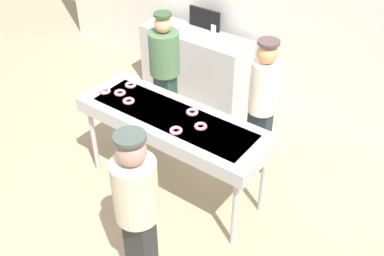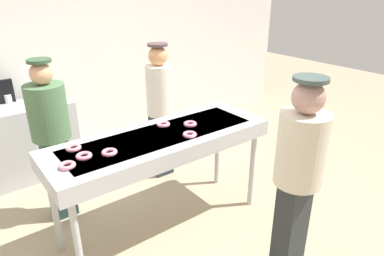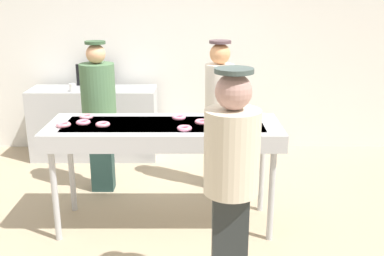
% 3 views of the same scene
% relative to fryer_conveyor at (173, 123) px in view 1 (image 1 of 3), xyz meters
% --- Properties ---
extents(ground_plane, '(16.00, 16.00, 0.00)m').
position_rel_fryer_conveyor_xyz_m(ground_plane, '(0.00, 0.00, -0.93)').
color(ground_plane, tan).
extents(back_wall, '(8.00, 0.12, 2.96)m').
position_rel_fryer_conveyor_xyz_m(back_wall, '(0.00, 2.30, 0.56)').
color(back_wall, white).
rests_on(back_wall, ground).
extents(fryer_conveyor, '(2.11, 0.73, 1.01)m').
position_rel_fryer_conveyor_xyz_m(fryer_conveyor, '(0.00, 0.00, 0.00)').
color(fryer_conveyor, '#B7BABF').
rests_on(fryer_conveyor, ground).
extents(strawberry_donut_0, '(0.18, 0.18, 0.03)m').
position_rel_fryer_conveyor_xyz_m(strawberry_donut_0, '(0.13, 0.16, 0.10)').
color(strawberry_donut_0, pink).
rests_on(strawberry_donut_0, fryer_conveyor).
extents(strawberry_donut_1, '(0.18, 0.18, 0.03)m').
position_rel_fryer_conveyor_xyz_m(strawberry_donut_1, '(0.19, -0.19, 0.10)').
color(strawberry_donut_1, pink).
rests_on(strawberry_donut_1, fryer_conveyor).
extents(strawberry_donut_2, '(0.16, 0.16, 0.03)m').
position_rel_fryer_conveyor_xyz_m(strawberry_donut_2, '(0.34, 0.01, 0.10)').
color(strawberry_donut_2, pink).
rests_on(strawberry_donut_2, fryer_conveyor).
extents(strawberry_donut_3, '(0.16, 0.16, 0.03)m').
position_rel_fryer_conveyor_xyz_m(strawberry_donut_3, '(-0.74, 0.18, 0.10)').
color(strawberry_donut_3, pink).
rests_on(strawberry_donut_3, fryer_conveyor).
extents(strawberry_donut_4, '(0.15, 0.15, 0.03)m').
position_rel_fryer_conveyor_xyz_m(strawberry_donut_4, '(-0.54, -0.08, 0.10)').
color(strawberry_donut_4, pink).
rests_on(strawberry_donut_4, fryer_conveyor).
extents(strawberry_donut_5, '(0.14, 0.14, 0.03)m').
position_rel_fryer_conveyor_xyz_m(strawberry_donut_5, '(-0.73, -0.01, 0.10)').
color(strawberry_donut_5, pink).
rests_on(strawberry_donut_5, fryer_conveyor).
extents(strawberry_donut_6, '(0.14, 0.14, 0.03)m').
position_rel_fryer_conveyor_xyz_m(strawberry_donut_6, '(-0.89, -0.08, 0.10)').
color(strawberry_donut_6, pink).
rests_on(strawberry_donut_6, fryer_conveyor).
extents(worker_baker, '(0.31, 0.31, 1.66)m').
position_rel_fryer_conveyor_xyz_m(worker_baker, '(0.55, 0.89, 0.00)').
color(worker_baker, '#222C36').
rests_on(worker_baker, ground).
extents(worker_assistant, '(0.37, 0.37, 1.67)m').
position_rel_fryer_conveyor_xyz_m(worker_assistant, '(-0.75, 0.80, 0.04)').
color(worker_assistant, '#233F3A').
rests_on(worker_assistant, ground).
extents(customer_waiting, '(0.37, 0.37, 1.71)m').
position_rel_fryer_conveyor_xyz_m(customer_waiting, '(0.52, -1.13, 0.07)').
color(customer_waiting, '#282D2E').
rests_on(customer_waiting, ground).
extents(prep_counter, '(1.64, 0.54, 0.94)m').
position_rel_fryer_conveyor_xyz_m(prep_counter, '(-1.05, 1.85, -0.45)').
color(prep_counter, '#B7BABF').
rests_on(prep_counter, ground).
extents(paper_cup_0, '(0.08, 0.08, 0.10)m').
position_rel_fryer_conveyor_xyz_m(paper_cup_0, '(-0.88, 2.05, 0.07)').
color(paper_cup_0, white).
rests_on(paper_cup_0, prep_counter).
extents(paper_cup_1, '(0.08, 0.08, 0.10)m').
position_rel_fryer_conveyor_xyz_m(paper_cup_1, '(-1.26, 1.69, 0.07)').
color(paper_cup_1, white).
rests_on(paper_cup_1, prep_counter).
extents(menu_display, '(0.50, 0.04, 0.29)m').
position_rel_fryer_conveyor_xyz_m(menu_display, '(-1.05, 2.07, 0.16)').
color(menu_display, black).
rests_on(menu_display, prep_counter).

